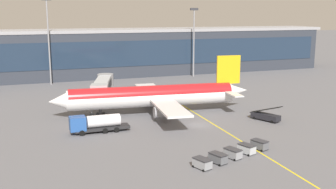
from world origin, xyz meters
The scene contains 14 objects.
ground_plane centered at (0.00, 0.00, 0.00)m, with size 700.00×700.00×0.00m, color slate.
apron_lead_in_line centered at (3.14, 2.00, 0.00)m, with size 0.30×80.00×0.01m, color yellow.
terminal_building centered at (-1.52, 68.35, 8.04)m, with size 160.30×17.51×16.04m.
main_airliner centered at (-5.48, 11.13, 4.00)m, with size 43.56×34.44×12.23m.
jet_bridge centered at (-14.22, 21.82, 4.96)m, with size 8.11×17.65×6.69m.
fuel_tanker centered at (-19.61, 1.67, 1.75)m, with size 10.80×2.73×3.25m.
belt_loader centered at (14.23, -1.70, 0.99)m, with size 4.14×6.85×3.49m.
baggage_cart_0 centered at (-8.67, -20.78, 0.78)m, with size 2.35×3.01×1.48m.
baggage_cart_1 centered at (-5.65, -19.70, 0.78)m, with size 2.35×3.01×1.48m.
baggage_cart_2 centered at (-2.64, -18.62, 0.78)m, with size 2.35×3.01×1.48m.
baggage_cart_3 centered at (0.37, -17.54, 0.78)m, with size 2.35×3.01×1.48m.
baggage_cart_4 centered at (3.39, -16.47, 0.78)m, with size 2.35×3.01×1.48m.
apron_light_mast_0 centered at (23.57, 56.39, 13.52)m, with size 2.80×0.50×23.07m.
apron_light_mast_2 centered at (-23.57, 56.39, 14.94)m, with size 2.80×0.50×25.83m.
Camera 1 is at (-31.39, -69.31, 21.42)m, focal length 43.13 mm.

